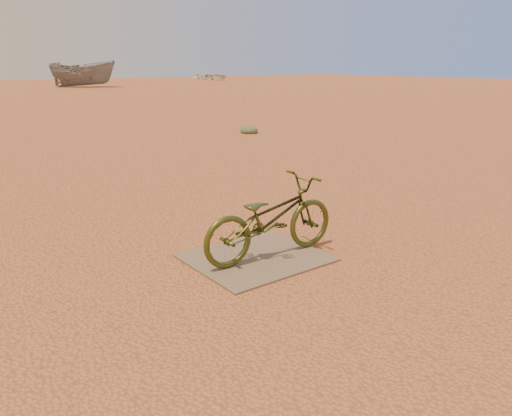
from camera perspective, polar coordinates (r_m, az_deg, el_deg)
ground at (r=5.75m, az=-0.43°, el=-3.93°), size 120.00×120.00×0.00m
plywood_board at (r=5.28m, az=0.00°, el=-5.69°), size 1.35×1.17×0.02m
bicycle at (r=5.16m, az=1.66°, el=-1.18°), size 1.62×0.62×0.84m
boat_mid_right at (r=44.75m, az=-19.19°, el=14.28°), size 5.58×5.07×2.13m
boat_far_right at (r=59.99m, az=-4.98°, el=14.83°), size 4.05×5.12×0.96m
kale_b at (r=14.71m, az=-0.79°, el=8.55°), size 0.52×0.52×0.29m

